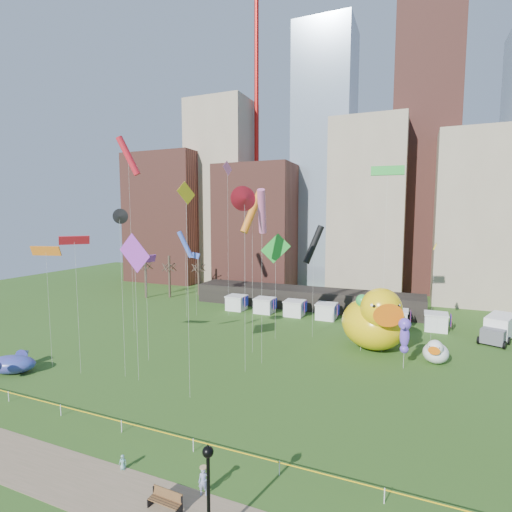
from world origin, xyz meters
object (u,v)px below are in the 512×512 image
at_px(seahorse_purple, 405,333).
at_px(whale_inflatable, 12,363).
at_px(seahorse_green, 362,310).
at_px(box_truck, 499,328).
at_px(park_bench, 166,500).
at_px(woman, 204,482).
at_px(lamppost, 208,484).
at_px(toddler, 123,462).
at_px(big_duck, 375,320).
at_px(small_duck, 436,352).

bearing_deg(seahorse_purple, whale_inflatable, -145.72).
distance_m(seahorse_green, box_truck, 19.11).
bearing_deg(park_bench, woman, 53.24).
distance_m(lamppost, toddler, 8.54).
bearing_deg(box_truck, lamppost, -93.15).
bearing_deg(big_duck, seahorse_purple, -77.05).
bearing_deg(whale_inflatable, woman, -40.83).
bearing_deg(small_duck, seahorse_purple, -129.05).
bearing_deg(seahorse_green, seahorse_purple, -61.09).
relative_size(seahorse_green, box_truck, 0.88).
xyz_separation_m(small_duck, seahorse_purple, (-3.05, -2.84, 2.52)).
xyz_separation_m(big_duck, toddler, (-12.09, -28.16, -3.02)).
distance_m(big_duck, seahorse_green, 2.23).
bearing_deg(whale_inflatable, box_truck, 8.10).
bearing_deg(lamppost, box_truck, 65.43).
bearing_deg(small_duck, whale_inflatable, -146.19).
bearing_deg(small_duck, woman, -107.92).
bearing_deg(box_truck, whale_inflatable, -125.54).
bearing_deg(park_bench, seahorse_purple, 68.28).
relative_size(small_duck, box_truck, 0.49).
bearing_deg(lamppost, woman, 124.55).
bearing_deg(woman, seahorse_green, 55.40).
relative_size(seahorse_purple, whale_inflatable, 0.93).
bearing_deg(whale_inflatable, lamppost, -44.98).
relative_size(lamppost, woman, 3.24).
xyz_separation_m(seahorse_green, park_bench, (-6.31, -28.73, -4.30)).
relative_size(big_duck, small_duck, 2.94).
height_order(box_truck, woman, box_truck).
relative_size(park_bench, lamppost, 0.38).
relative_size(seahorse_green, park_bench, 3.45).
distance_m(small_duck, whale_inflatable, 43.20).
bearing_deg(lamppost, park_bench, 160.67).
relative_size(big_duck, seahorse_green, 1.65).
height_order(park_bench, woman, woman).
bearing_deg(seahorse_green, whale_inflatable, -170.81).
xyz_separation_m(seahorse_green, lamppost, (-3.04, -29.87, -1.71)).
bearing_deg(seahorse_purple, woman, -102.25).
distance_m(seahorse_purple, park_bench, 27.54).
bearing_deg(whale_inflatable, small_duck, 0.80).
relative_size(big_duck, whale_inflatable, 1.93).
bearing_deg(box_truck, small_duck, -102.24).
distance_m(whale_inflatable, box_truck, 55.60).
relative_size(big_duck, park_bench, 5.69).
bearing_deg(park_bench, seahorse_green, 79.73).
bearing_deg(seahorse_purple, small_duck, 53.22).
bearing_deg(park_bench, lamppost, -17.22).
bearing_deg(toddler, box_truck, 31.64).
bearing_deg(seahorse_green, park_bench, -125.45).
relative_size(seahorse_purple, toddler, 5.73).
relative_size(seahorse_green, toddler, 7.18).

